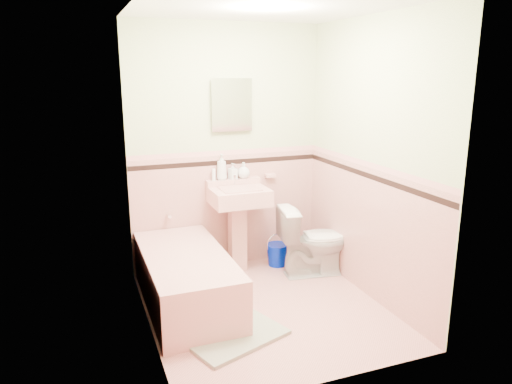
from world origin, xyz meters
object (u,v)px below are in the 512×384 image
object	(u,v)px
soap_bottle_left	(222,167)
soap_bottle_right	(244,170)
toilet	(314,240)
bathtub	(186,281)
sink	(239,231)
bucket	(277,255)
medicine_cabinet	(231,105)
shoe	(221,332)
soap_bottle_mid	(233,171)

from	to	relation	value
soap_bottle_left	soap_bottle_right	size ratio (longest dim) A/B	1.60
soap_bottle_left	toilet	distance (m)	1.20
bathtub	sink	distance (m)	0.89
toilet	bucket	xyz separation A→B (m)	(-0.25, 0.34, -0.24)
medicine_cabinet	shoe	world-z (taller)	medicine_cabinet
bathtub	medicine_cabinet	bearing A→B (deg)	47.42
soap_bottle_mid	bucket	size ratio (longest dim) A/B	0.69
bucket	shoe	world-z (taller)	bucket
soap_bottle_right	shoe	bearing A→B (deg)	-116.14
bathtub	shoe	distance (m)	0.70
medicine_cabinet	soap_bottle_left	size ratio (longest dim) A/B	1.79
bathtub	sink	size ratio (longest dim) A/B	1.69
medicine_cabinet	toilet	xyz separation A→B (m)	(0.69, -0.53, -1.34)
toilet	soap_bottle_mid	bearing A→B (deg)	62.38
bathtub	soap_bottle_mid	xyz separation A→B (m)	(0.67, 0.71, 0.81)
soap_bottle_left	shoe	size ratio (longest dim) A/B	1.87
soap_bottle_left	soap_bottle_mid	xyz separation A→B (m)	(0.12, 0.00, -0.05)
toilet	soap_bottle_left	bearing A→B (deg)	66.54
soap_bottle_right	toilet	xyz separation A→B (m)	(0.57, -0.50, -0.67)
sink	medicine_cabinet	size ratio (longest dim) A/B	1.87
sink	toilet	distance (m)	0.76
soap_bottle_right	soap_bottle_mid	bearing A→B (deg)	180.00
medicine_cabinet	soap_bottle_mid	world-z (taller)	medicine_cabinet
bucket	bathtub	bearing A→B (deg)	-153.87
bathtub	sink	world-z (taller)	sink
toilet	soap_bottle_right	bearing A→B (deg)	57.17
bathtub	shoe	world-z (taller)	bathtub
toilet	medicine_cabinet	bearing A→B (deg)	60.58
toilet	bucket	bearing A→B (deg)	45.17
medicine_cabinet	shoe	size ratio (longest dim) A/B	3.35
bathtub	sink	xyz separation A→B (m)	(0.68, 0.53, 0.22)
soap_bottle_left	toilet	size ratio (longest dim) A/B	0.37
bathtub	toilet	world-z (taller)	toilet
toilet	shoe	size ratio (longest dim) A/B	5.09
medicine_cabinet	soap_bottle_right	xyz separation A→B (m)	(0.11, -0.03, -0.67)
medicine_cabinet	shoe	xyz separation A→B (m)	(-0.56, -1.41, -1.64)
sink	toilet	bearing A→B (deg)	-25.10
sink	bucket	world-z (taller)	sink
soap_bottle_right	toilet	distance (m)	1.02
sink	soap_bottle_mid	distance (m)	0.61
sink	medicine_cabinet	world-z (taller)	medicine_cabinet
toilet	bathtub	bearing A→B (deg)	106.96
soap_bottle_left	bucket	size ratio (longest dim) A/B	1.12
shoe	bucket	bearing A→B (deg)	69.34
toilet	sink	bearing A→B (deg)	73.21
soap_bottle_left	soap_bottle_mid	distance (m)	0.13
bathtub	bucket	xyz separation A→B (m)	(1.11, 0.55, -0.11)
bathtub	soap_bottle_mid	world-z (taller)	soap_bottle_mid
sink	shoe	xyz separation A→B (m)	(-0.56, -1.20, -0.39)
bathtub	medicine_cabinet	size ratio (longest dim) A/B	3.16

